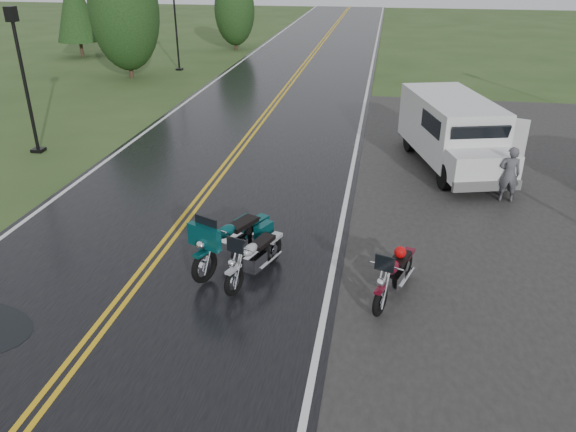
% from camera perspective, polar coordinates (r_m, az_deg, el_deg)
% --- Properties ---
extents(ground, '(120.00, 120.00, 0.00)m').
position_cam_1_polar(ground, '(11.24, -16.15, -7.91)').
color(ground, '#2D471E').
rests_on(ground, ground).
extents(road, '(8.00, 100.00, 0.04)m').
position_cam_1_polar(road, '(19.82, -4.11, 7.87)').
color(road, black).
rests_on(road, ground).
extents(motorcycle_red, '(1.31, 2.06, 1.15)m').
position_cam_1_polar(motorcycle_red, '(10.08, 9.41, -7.46)').
color(motorcycle_red, '#580A19').
rests_on(motorcycle_red, ground).
extents(motorcycle_teal, '(1.73, 2.46, 1.37)m').
position_cam_1_polar(motorcycle_teal, '(10.96, -8.57, -3.83)').
color(motorcycle_teal, '#053A3C').
rests_on(motorcycle_teal, ground).
extents(motorcycle_silver, '(1.33, 2.09, 1.16)m').
position_cam_1_polar(motorcycle_silver, '(10.54, -5.56, -5.58)').
color(motorcycle_silver, '#A1A3A9').
rests_on(motorcycle_silver, ground).
extents(van_white, '(3.34, 5.64, 2.08)m').
position_cam_1_polar(van_white, '(15.71, 15.95, 6.10)').
color(van_white, silver).
rests_on(van_white, ground).
extents(person_at_van, '(0.54, 0.36, 1.48)m').
position_cam_1_polar(person_at_van, '(15.53, 21.54, 3.86)').
color(person_at_van, '#48484D').
rests_on(person_at_van, ground).
extents(lamp_post_near_left, '(0.39, 0.39, 4.54)m').
position_cam_1_polar(lamp_post_near_left, '(19.67, -25.18, 12.22)').
color(lamp_post_near_left, black).
rests_on(lamp_post_near_left, ground).
extents(lamp_post_far_left, '(0.35, 0.35, 4.09)m').
position_cam_1_polar(lamp_post_far_left, '(32.00, -11.27, 17.95)').
color(lamp_post_far_left, black).
rests_on(lamp_post_far_left, ground).
extents(tree_left_mid, '(3.42, 3.42, 5.35)m').
position_cam_1_polar(tree_left_mid, '(30.48, -16.18, 18.30)').
color(tree_left_mid, '#1E3D19').
rests_on(tree_left_mid, ground).
extents(tree_left_far, '(2.57, 2.57, 3.95)m').
position_cam_1_polar(tree_left_far, '(38.46, -5.42, 19.39)').
color(tree_left_far, '#1E3D19').
rests_on(tree_left_far, ground).
extents(pine_left_far, '(2.55, 2.55, 5.31)m').
position_cam_1_polar(pine_left_far, '(37.74, -20.76, 18.89)').
color(pine_left_far, '#1E3D19').
rests_on(pine_left_far, ground).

